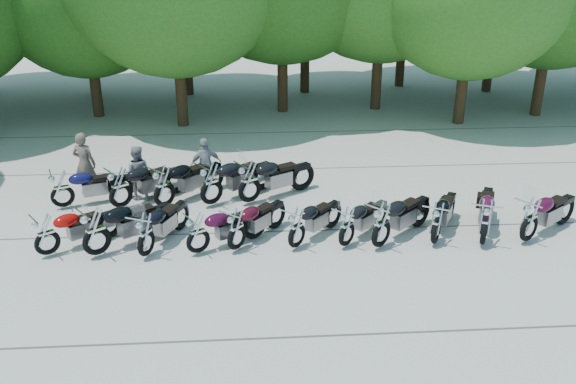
{
  "coord_description": "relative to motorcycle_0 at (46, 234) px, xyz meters",
  "views": [
    {
      "loc": [
        -0.93,
        -12.57,
        7.1
      ],
      "look_at": [
        0.0,
        1.5,
        1.1
      ],
      "focal_mm": 38.0,
      "sensor_mm": 36.0,
      "label": 1
    }
  ],
  "objects": [
    {
      "name": "rider_2",
      "position": [
        3.52,
        3.82,
        0.22
      ],
      "size": [
        1.04,
        0.71,
        1.64
      ],
      "primitive_type": "imported",
      "rotation": [
        0.0,
        0.0,
        3.5
      ],
      "color": "gray",
      "rests_on": "ground"
    },
    {
      "name": "motorcycle_3",
      "position": [
        3.55,
        -0.14,
        -0.01
      ],
      "size": [
        2.17,
        1.63,
        1.2
      ],
      "primitive_type": null,
      "rotation": [
        0.0,
        0.0,
        2.09
      ],
      "color": "#350720",
      "rests_on": "ground"
    },
    {
      "name": "motorcycle_11",
      "position": [
        -0.39,
        2.76,
        0.03
      ],
      "size": [
        2.34,
        1.42,
        1.27
      ],
      "primitive_type": null,
      "rotation": [
        0.0,
        0.0,
        1.93
      ],
      "color": "#0E0E3D",
      "rests_on": "ground"
    },
    {
      "name": "motorcycle_4",
      "position": [
        4.46,
        -0.02,
        0.01
      ],
      "size": [
        1.9,
        2.11,
        1.23
      ],
      "primitive_type": null,
      "rotation": [
        0.0,
        0.0,
        2.45
      ],
      "color": "#3B0815",
      "rests_on": "ground"
    },
    {
      "name": "ground",
      "position": [
        5.76,
        -0.54,
        -0.61
      ],
      "size": [
        90.0,
        90.0,
        0.0
      ],
      "primitive_type": "plane",
      "color": "#9F9B90",
      "rests_on": "ground"
    },
    {
      "name": "motorcycle_14",
      "position": [
        3.73,
        2.67,
        0.12
      ],
      "size": [
        2.5,
        2.18,
        1.44
      ],
      "primitive_type": null,
      "rotation": [
        0.0,
        0.0,
        2.23
      ],
      "color": "black",
      "rests_on": "ground"
    },
    {
      "name": "motorcycle_8",
      "position": [
        9.33,
        -0.02,
        0.02
      ],
      "size": [
        1.68,
        2.26,
        1.25
      ],
      "primitive_type": null,
      "rotation": [
        0.0,
        0.0,
        2.63
      ],
      "color": "black",
      "rests_on": "ground"
    },
    {
      "name": "motorcycle_0",
      "position": [
        0.0,
        0.0,
        0.0
      ],
      "size": [
        2.12,
        1.79,
        1.21
      ],
      "primitive_type": null,
      "rotation": [
        0.0,
        0.0,
        2.2
      ],
      "color": "#9B0705",
      "rests_on": "ground"
    },
    {
      "name": "rider_1",
      "position": [
        1.6,
        3.38,
        0.19
      ],
      "size": [
        0.82,
        0.66,
        1.6
      ],
      "primitive_type": "imported",
      "rotation": [
        0.0,
        0.0,
        3.07
      ],
      "color": "gray",
      "rests_on": "ground"
    },
    {
      "name": "motorcycle_10",
      "position": [
        11.64,
        -0.08,
        0.07
      ],
      "size": [
        2.37,
        1.97,
        1.35
      ],
      "primitive_type": null,
      "rotation": [
        0.0,
        0.0,
        2.19
      ],
      "color": "#39071F",
      "rests_on": "ground"
    },
    {
      "name": "motorcycle_2",
      "position": [
        2.33,
        -0.19,
        0.03
      ],
      "size": [
        1.54,
        2.33,
        1.27
      ],
      "primitive_type": null,
      "rotation": [
        0.0,
        0.0,
        2.72
      ],
      "color": "black",
      "rests_on": "ground"
    },
    {
      "name": "motorcycle_15",
      "position": [
        4.8,
        2.74,
        0.11
      ],
      "size": [
        2.57,
        1.98,
        1.44
      ],
      "primitive_type": null,
      "rotation": [
        0.0,
        0.0,
        2.11
      ],
      "color": "black",
      "rests_on": "ground"
    },
    {
      "name": "motorcycle_12",
      "position": [
        1.23,
        2.64,
        0.08
      ],
      "size": [
        2.38,
        2.05,
        1.37
      ],
      "primitive_type": null,
      "rotation": [
        0.0,
        0.0,
        2.21
      ],
      "color": "black",
      "rests_on": "ground"
    },
    {
      "name": "motorcycle_5",
      "position": [
        5.91,
        -0.01,
        -0.0
      ],
      "size": [
        1.91,
        2.02,
        1.2
      ],
      "primitive_type": null,
      "rotation": [
        0.0,
        0.0,
        2.41
      ],
      "color": "black",
      "rests_on": "ground"
    },
    {
      "name": "motorcycle_9",
      "position": [
        10.49,
        -0.14,
        0.08
      ],
      "size": [
        1.61,
        2.52,
        1.37
      ],
      "primitive_type": null,
      "rotation": [
        0.0,
        0.0,
        2.75
      ],
      "color": "#3C0825",
      "rests_on": "ground"
    },
    {
      "name": "rider_0",
      "position": [
        0.03,
        3.82,
        0.34
      ],
      "size": [
        0.79,
        0.63,
        1.89
      ],
      "primitive_type": "imported",
      "rotation": [
        0.0,
        0.0,
        2.84
      ],
      "color": "brown",
      "rests_on": "ground"
    },
    {
      "name": "motorcycle_1",
      "position": [
        1.18,
        -0.09,
        0.1
      ],
      "size": [
        2.43,
        2.12,
        1.41
      ],
      "primitive_type": null,
      "rotation": [
        0.0,
        0.0,
        2.23
      ],
      "color": "black",
      "rests_on": "ground"
    },
    {
      "name": "motorcycle_7",
      "position": [
        7.95,
        -0.13,
        0.07
      ],
      "size": [
        2.26,
        2.17,
        1.36
      ],
      "primitive_type": null,
      "rotation": [
        0.0,
        0.0,
        2.32
      ],
      "color": "black",
      "rests_on": "ground"
    },
    {
      "name": "motorcycle_13",
      "position": [
        2.44,
        2.6,
        0.1
      ],
      "size": [
        2.31,
        2.32,
        1.42
      ],
      "primitive_type": null,
      "rotation": [
        0.0,
        0.0,
        2.36
      ],
      "color": "black",
      "rests_on": "ground"
    },
    {
      "name": "motorcycle_6",
      "position": [
        7.13,
        -0.01,
        -0.01
      ],
      "size": [
        1.9,
        1.97,
        1.18
      ],
      "primitive_type": null,
      "rotation": [
        0.0,
        0.0,
        2.39
      ],
      "color": "black",
      "rests_on": "ground"
    }
  ]
}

